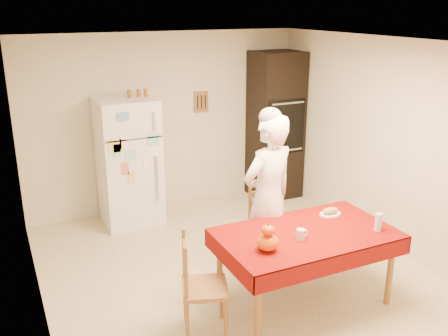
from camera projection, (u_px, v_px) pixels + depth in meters
floor at (236, 274)px, 5.53m from camera, size 4.50×4.50×0.00m
room_shell at (237, 132)px, 5.03m from camera, size 4.02×4.52×2.51m
refrigerator at (129, 162)px, 6.61m from camera, size 0.75×0.74×1.70m
oven_cabinet at (275, 126)px, 7.50m from camera, size 0.70×0.62×2.20m
dining_table at (306, 239)px, 4.81m from camera, size 1.70×1.00×0.76m
chair_far at (268, 222)px, 5.63m from camera, size 0.44×0.42×0.95m
chair_left at (198, 283)px, 4.40m from camera, size 0.51×0.53×0.95m
seated_woman at (268, 198)px, 5.24m from camera, size 0.75×0.58×1.82m
coffee_mug at (301, 234)px, 4.63m from camera, size 0.08×0.08×0.10m
pumpkin_lower at (268, 243)px, 4.42m from camera, size 0.20×0.20×0.15m
pumpkin_upper at (268, 230)px, 4.38m from camera, size 0.12×0.12×0.09m
wine_glass at (378, 222)px, 4.80m from camera, size 0.07×0.07×0.18m
bread_plate at (330, 214)px, 5.18m from camera, size 0.24×0.24×0.02m
bread_loaf at (330, 211)px, 5.17m from camera, size 0.18×0.10×0.06m
spice_jar_left at (129, 94)px, 6.40m from camera, size 0.05×0.05×0.10m
spice_jar_mid at (139, 93)px, 6.46m from camera, size 0.05×0.05×0.10m
spice_jar_right at (146, 92)px, 6.49m from camera, size 0.05×0.05×0.10m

